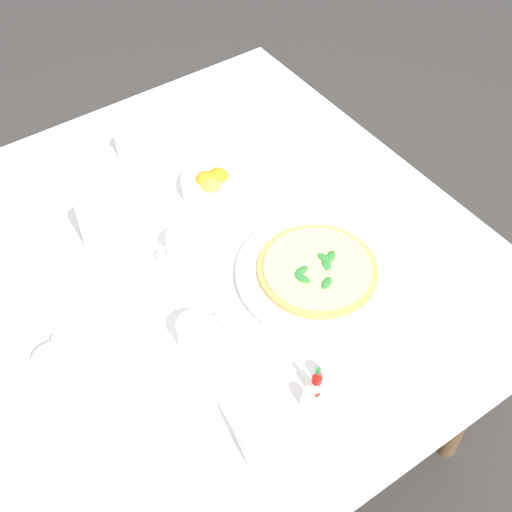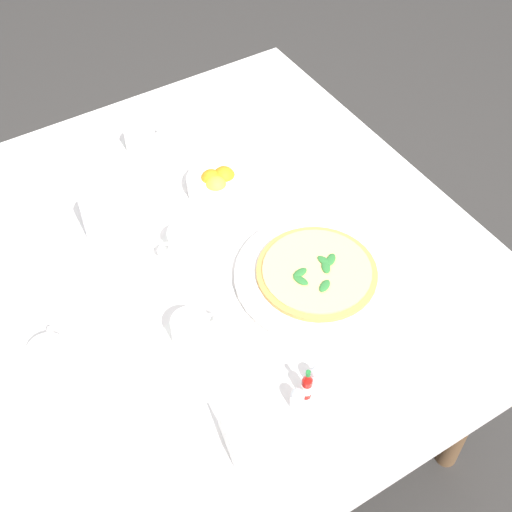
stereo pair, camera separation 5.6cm
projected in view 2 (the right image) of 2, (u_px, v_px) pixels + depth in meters
ground_plane at (213, 408)px, 2.12m from camera, size 8.00×8.00×0.00m
dining_table at (202, 281)px, 1.66m from camera, size 1.17×1.17×0.74m
pizza_plate at (316, 276)px, 1.49m from camera, size 0.35×0.35×0.02m
pizza at (317, 272)px, 1.48m from camera, size 0.26×0.26×0.02m
coffee_cup_right_edge at (191, 332)px, 1.37m from camera, size 0.13×0.13×0.07m
coffee_cup_center_back at (141, 142)px, 1.76m from camera, size 0.13×0.13×0.06m
coffee_cup_back_corner at (184, 241)px, 1.54m from camera, size 0.13×0.13×0.06m
coffee_cup_far_left at (50, 358)px, 1.34m from camera, size 0.13×0.13×0.06m
water_glass_left_edge at (100, 220)px, 1.55m from camera, size 0.07×0.07×0.12m
citrus_bowl at (218, 184)px, 1.66m from camera, size 0.15×0.15×0.06m
hot_sauce_bottle at (307, 386)px, 1.29m from camera, size 0.02×0.02×0.08m
salt_shaker at (316, 378)px, 1.31m from camera, size 0.03×0.03×0.06m
pepper_shaker at (297, 399)px, 1.28m from camera, size 0.03×0.03×0.06m
menu_card at (227, 440)px, 1.22m from camera, size 0.02×0.09×0.06m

